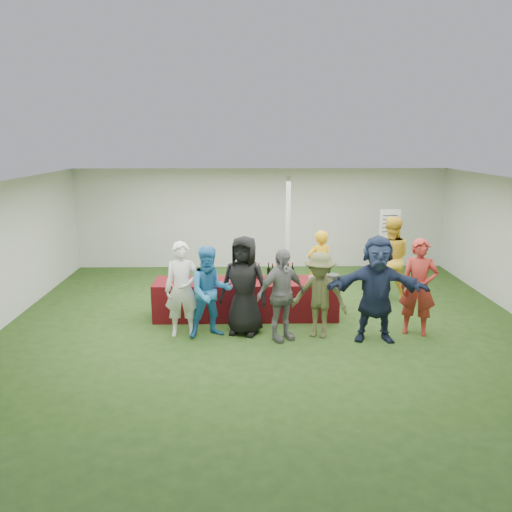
{
  "coord_description": "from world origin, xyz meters",
  "views": [
    {
      "loc": [
        -0.41,
        -9.41,
        3.49
      ],
      "look_at": [
        -0.22,
        0.01,
        1.25
      ],
      "focal_mm": 35.0,
      "sensor_mm": 36.0,
      "label": 1
    }
  ],
  "objects_px": {
    "dump_bucket": "(332,279)",
    "customer_2": "(244,285)",
    "customer_6": "(419,287)",
    "staff_pourer": "(319,267)",
    "customer_1": "(210,292)",
    "customer_0": "(182,289)",
    "customer_5": "(376,289)",
    "serving_table": "(246,299)",
    "wine_list_sign": "(389,229)",
    "customer_3": "(281,295)",
    "staff_back": "(390,258)",
    "customer_4": "(320,295)"
  },
  "relations": [
    {
      "from": "customer_4",
      "to": "dump_bucket",
      "type": "bearing_deg",
      "value": 88.6
    },
    {
      "from": "customer_6",
      "to": "customer_1",
      "type": "bearing_deg",
      "value": -160.48
    },
    {
      "from": "dump_bucket",
      "to": "customer_3",
      "type": "relative_size",
      "value": 0.16
    },
    {
      "from": "customer_1",
      "to": "customer_6",
      "type": "distance_m",
      "value": 3.73
    },
    {
      "from": "serving_table",
      "to": "dump_bucket",
      "type": "relative_size",
      "value": 13.75
    },
    {
      "from": "customer_2",
      "to": "staff_pourer",
      "type": "bearing_deg",
      "value": 65.0
    },
    {
      "from": "staff_back",
      "to": "customer_6",
      "type": "bearing_deg",
      "value": 100.3
    },
    {
      "from": "dump_bucket",
      "to": "customer_6",
      "type": "distance_m",
      "value": 1.6
    },
    {
      "from": "staff_pourer",
      "to": "staff_back",
      "type": "relative_size",
      "value": 0.86
    },
    {
      "from": "staff_pourer",
      "to": "customer_5",
      "type": "bearing_deg",
      "value": 87.81
    },
    {
      "from": "serving_table",
      "to": "customer_2",
      "type": "height_order",
      "value": "customer_2"
    },
    {
      "from": "wine_list_sign",
      "to": "staff_pourer",
      "type": "height_order",
      "value": "wine_list_sign"
    },
    {
      "from": "customer_5",
      "to": "customer_2",
      "type": "bearing_deg",
      "value": 176.5
    },
    {
      "from": "dump_bucket",
      "to": "customer_0",
      "type": "height_order",
      "value": "customer_0"
    },
    {
      "from": "customer_0",
      "to": "customer_6",
      "type": "relative_size",
      "value": 0.98
    },
    {
      "from": "dump_bucket",
      "to": "customer_6",
      "type": "bearing_deg",
      "value": -26.15
    },
    {
      "from": "serving_table",
      "to": "dump_bucket",
      "type": "height_order",
      "value": "dump_bucket"
    },
    {
      "from": "serving_table",
      "to": "staff_pourer",
      "type": "relative_size",
      "value": 2.26
    },
    {
      "from": "wine_list_sign",
      "to": "customer_0",
      "type": "xyz_separation_m",
      "value": [
        -4.65,
        -3.43,
        -0.45
      ]
    },
    {
      "from": "customer_2",
      "to": "customer_6",
      "type": "relative_size",
      "value": 1.03
    },
    {
      "from": "customer_2",
      "to": "wine_list_sign",
      "type": "bearing_deg",
      "value": 61.36
    },
    {
      "from": "staff_pourer",
      "to": "dump_bucket",
      "type": "bearing_deg",
      "value": 74.07
    },
    {
      "from": "customer_0",
      "to": "customer_5",
      "type": "xyz_separation_m",
      "value": [
        3.4,
        -0.28,
        0.08
      ]
    },
    {
      "from": "staff_pourer",
      "to": "customer_2",
      "type": "height_order",
      "value": "customer_2"
    },
    {
      "from": "serving_table",
      "to": "customer_0",
      "type": "bearing_deg",
      "value": -141.1
    },
    {
      "from": "dump_bucket",
      "to": "staff_back",
      "type": "relative_size",
      "value": 0.14
    },
    {
      "from": "customer_6",
      "to": "customer_5",
      "type": "bearing_deg",
      "value": -143.19
    },
    {
      "from": "staff_back",
      "to": "customer_5",
      "type": "bearing_deg",
      "value": 80.4
    },
    {
      "from": "dump_bucket",
      "to": "wine_list_sign",
      "type": "relative_size",
      "value": 0.15
    },
    {
      "from": "wine_list_sign",
      "to": "customer_1",
      "type": "height_order",
      "value": "wine_list_sign"
    },
    {
      "from": "dump_bucket",
      "to": "customer_0",
      "type": "xyz_separation_m",
      "value": [
        -2.79,
        -0.69,
        0.02
      ]
    },
    {
      "from": "customer_5",
      "to": "customer_3",
      "type": "bearing_deg",
      "value": -176.46
    },
    {
      "from": "wine_list_sign",
      "to": "customer_3",
      "type": "bearing_deg",
      "value": -128.44
    },
    {
      "from": "customer_1",
      "to": "customer_4",
      "type": "xyz_separation_m",
      "value": [
        1.94,
        -0.05,
        -0.05
      ]
    },
    {
      "from": "staff_pourer",
      "to": "staff_back",
      "type": "distance_m",
      "value": 1.58
    },
    {
      "from": "dump_bucket",
      "to": "customer_2",
      "type": "bearing_deg",
      "value": -160.1
    },
    {
      "from": "wine_list_sign",
      "to": "staff_pourer",
      "type": "bearing_deg",
      "value": -140.04
    },
    {
      "from": "wine_list_sign",
      "to": "customer_2",
      "type": "bearing_deg",
      "value": -136.66
    },
    {
      "from": "staff_pourer",
      "to": "customer_5",
      "type": "xyz_separation_m",
      "value": [
        0.69,
        -2.08,
        0.14
      ]
    },
    {
      "from": "staff_pourer",
      "to": "customer_2",
      "type": "bearing_deg",
      "value": 26.41
    },
    {
      "from": "staff_back",
      "to": "customer_1",
      "type": "height_order",
      "value": "staff_back"
    },
    {
      "from": "staff_back",
      "to": "customer_3",
      "type": "height_order",
      "value": "staff_back"
    },
    {
      "from": "staff_pourer",
      "to": "wine_list_sign",
      "type": "bearing_deg",
      "value": -160.6
    },
    {
      "from": "customer_0",
      "to": "serving_table",
      "type": "bearing_deg",
      "value": 36.94
    },
    {
      "from": "serving_table",
      "to": "customer_0",
      "type": "height_order",
      "value": "customer_0"
    },
    {
      "from": "wine_list_sign",
      "to": "customer_2",
      "type": "height_order",
      "value": "customer_2"
    },
    {
      "from": "customer_5",
      "to": "serving_table",
      "type": "bearing_deg",
      "value": 157.65
    },
    {
      "from": "customer_1",
      "to": "customer_6",
      "type": "relative_size",
      "value": 0.94
    },
    {
      "from": "customer_0",
      "to": "customer_6",
      "type": "distance_m",
      "value": 4.23
    },
    {
      "from": "customer_1",
      "to": "customer_6",
      "type": "bearing_deg",
      "value": -15.51
    }
  ]
}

